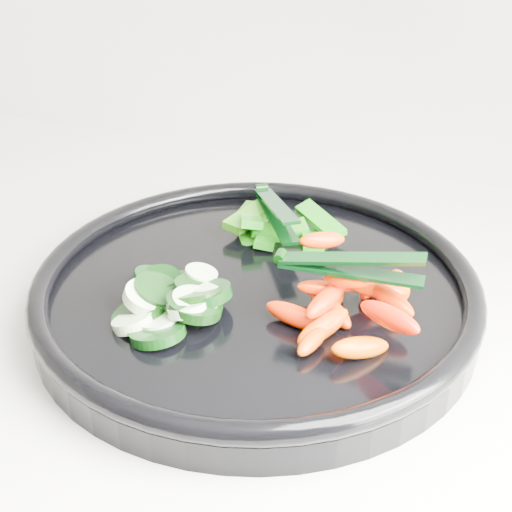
% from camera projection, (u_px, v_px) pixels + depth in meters
% --- Properties ---
extents(veggie_tray, '(0.46, 0.46, 0.04)m').
position_uv_depth(veggie_tray, '(256.00, 291.00, 0.60)').
color(veggie_tray, black).
rests_on(veggie_tray, counter).
extents(cucumber_pile, '(0.11, 0.12, 0.04)m').
position_uv_depth(cucumber_pile, '(172.00, 298.00, 0.57)').
color(cucumber_pile, black).
rests_on(cucumber_pile, veggie_tray).
extents(carrot_pile, '(0.13, 0.15, 0.05)m').
position_uv_depth(carrot_pile, '(349.00, 302.00, 0.55)').
color(carrot_pile, '#FF5000').
rests_on(carrot_pile, veggie_tray).
extents(pepper_pile, '(0.12, 0.08, 0.04)m').
position_uv_depth(pepper_pile, '(273.00, 226.00, 0.68)').
color(pepper_pile, '#136009').
rests_on(pepper_pile, veggie_tray).
extents(tong_carrot, '(0.11, 0.02, 0.02)m').
position_uv_depth(tong_carrot, '(346.00, 265.00, 0.53)').
color(tong_carrot, black).
rests_on(tong_carrot, carrot_pile).
extents(tong_pepper, '(0.08, 0.10, 0.02)m').
position_uv_depth(tong_pepper, '(275.00, 209.00, 0.67)').
color(tong_pepper, black).
rests_on(tong_pepper, pepper_pile).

